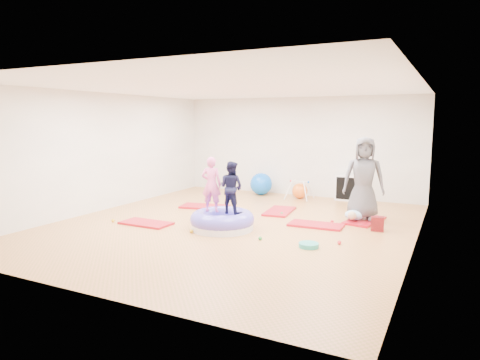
% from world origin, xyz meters
% --- Properties ---
extents(room, '(7.01, 8.01, 2.81)m').
position_xyz_m(room, '(0.00, 0.00, 1.40)').
color(room, '#C47C49').
rests_on(room, ground).
extents(gym_mat_front_left, '(1.09, 0.55, 0.05)m').
position_xyz_m(gym_mat_front_left, '(-1.65, -0.79, 0.02)').
color(gym_mat_front_left, red).
rests_on(gym_mat_front_left, ground).
extents(gym_mat_mid_left, '(1.27, 0.81, 0.05)m').
position_xyz_m(gym_mat_mid_left, '(-1.45, 1.24, 0.02)').
color(gym_mat_mid_left, red).
rests_on(gym_mat_mid_left, ground).
extents(gym_mat_center_back, '(0.68, 1.17, 0.05)m').
position_xyz_m(gym_mat_center_back, '(0.41, 1.56, 0.02)').
color(gym_mat_center_back, red).
rests_on(gym_mat_center_back, ground).
extents(gym_mat_right, '(1.11, 0.59, 0.05)m').
position_xyz_m(gym_mat_right, '(1.57, 0.65, 0.02)').
color(gym_mat_right, red).
rests_on(gym_mat_right, ground).
extents(gym_mat_rear_right, '(0.77, 1.21, 0.05)m').
position_xyz_m(gym_mat_rear_right, '(2.38, 1.51, 0.02)').
color(gym_mat_rear_right, red).
rests_on(gym_mat_rear_right, ground).
extents(inflatable_cushion, '(1.28, 1.28, 0.40)m').
position_xyz_m(inflatable_cushion, '(-0.03, -0.43, 0.16)').
color(inflatable_cushion, silver).
rests_on(inflatable_cushion, ground).
extents(child_pink, '(0.46, 0.36, 1.11)m').
position_xyz_m(child_pink, '(-0.30, -0.38, 0.93)').
color(child_pink, '#E35A9B').
rests_on(child_pink, inflatable_cushion).
extents(child_navy, '(0.55, 0.46, 1.04)m').
position_xyz_m(child_navy, '(0.12, -0.33, 0.89)').
color(child_navy, black).
rests_on(child_navy, inflatable_cushion).
extents(adult_caregiver, '(0.97, 0.75, 1.76)m').
position_xyz_m(adult_caregiver, '(2.32, 1.54, 0.93)').
color(adult_caregiver, '#4C4C52').
rests_on(adult_caregiver, gym_mat_rear_right).
extents(infant, '(0.38, 0.39, 0.22)m').
position_xyz_m(infant, '(2.19, 1.28, 0.16)').
color(infant, '#A1D1F7').
rests_on(infant, gym_mat_rear_right).
extents(ball_pit_balls, '(4.78, 2.86, 0.07)m').
position_xyz_m(ball_pit_balls, '(0.61, 0.13, 0.04)').
color(ball_pit_balls, red).
rests_on(ball_pit_balls, ground).
extents(exercise_ball_blue, '(0.64, 0.64, 0.64)m').
position_xyz_m(exercise_ball_blue, '(-0.94, 3.53, 0.32)').
color(exercise_ball_blue, blue).
rests_on(exercise_ball_blue, ground).
extents(exercise_ball_orange, '(0.43, 0.43, 0.43)m').
position_xyz_m(exercise_ball_orange, '(0.26, 3.48, 0.21)').
color(exercise_ball_orange, orange).
rests_on(exercise_ball_orange, ground).
extents(infant_play_gym, '(0.67, 0.64, 0.52)m').
position_xyz_m(infant_play_gym, '(0.30, 3.30, 0.34)').
color(infant_play_gym, silver).
rests_on(infant_play_gym, ground).
extents(cube_shelf, '(0.69, 0.34, 0.69)m').
position_xyz_m(cube_shelf, '(1.53, 3.79, 0.35)').
color(cube_shelf, silver).
rests_on(cube_shelf, ground).
extents(balance_disc, '(0.34, 0.34, 0.08)m').
position_xyz_m(balance_disc, '(1.89, -0.84, 0.04)').
color(balance_disc, teal).
rests_on(balance_disc, ground).
extents(backpack, '(0.26, 0.18, 0.28)m').
position_xyz_m(backpack, '(2.76, 0.81, 0.14)').
color(backpack, '#B0181E').
rests_on(backpack, ground).
extents(yellow_toy, '(0.20, 0.20, 0.03)m').
position_xyz_m(yellow_toy, '(-1.85, -0.90, 0.02)').
color(yellow_toy, gold).
rests_on(yellow_toy, ground).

